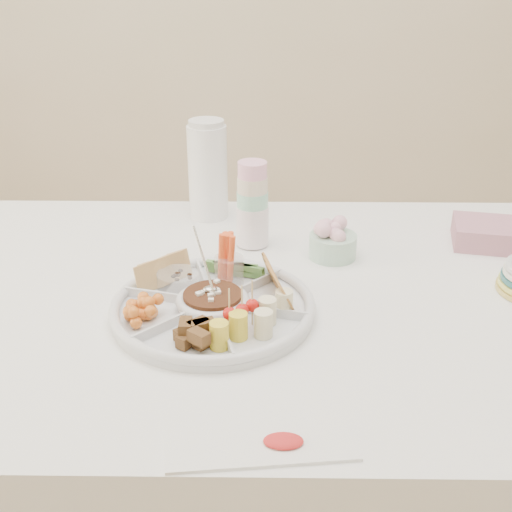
{
  "coord_description": "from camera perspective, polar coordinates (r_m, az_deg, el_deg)",
  "views": [
    {
      "loc": [
        -0.01,
        -1.14,
        1.38
      ],
      "look_at": [
        -0.03,
        0.01,
        0.83
      ],
      "focal_mm": 45.0,
      "sensor_mm": 36.0,
      "label": 1
    }
  ],
  "objects": [
    {
      "name": "tortillas",
      "position": [
        1.23,
        2.09,
        -2.69
      ],
      "size": [
        0.13,
        0.13,
        0.07
      ],
      "primitive_type": null,
      "rotation": [
        0.0,
        0.0,
        -0.26
      ],
      "color": "#AA673D",
      "rests_on": "party_tray"
    },
    {
      "name": "party_tray",
      "position": [
        1.21,
        -3.85,
        -4.3
      ],
      "size": [
        0.47,
        0.47,
        0.04
      ],
      "primitive_type": "cylinder",
      "rotation": [
        0.0,
        0.0,
        -0.26
      ],
      "color": "silver",
      "rests_on": "dining_table"
    },
    {
      "name": "bean_dip",
      "position": [
        1.21,
        -3.86,
        -3.99
      ],
      "size": [
        0.14,
        0.14,
        0.04
      ],
      "primitive_type": "cylinder",
      "rotation": [
        0.0,
        0.0,
        -0.26
      ],
      "color": "black",
      "rests_on": "party_tray"
    },
    {
      "name": "thermos",
      "position": [
        1.63,
        -4.31,
        7.74
      ],
      "size": [
        0.13,
        0.13,
        0.26
      ],
      "primitive_type": "cylinder",
      "rotation": [
        0.0,
        0.0,
        0.34
      ],
      "color": "white",
      "rests_on": "dining_table"
    },
    {
      "name": "cherries",
      "position": [
        1.19,
        -10.02,
        -4.44
      ],
      "size": [
        0.12,
        0.12,
        0.04
      ],
      "primitive_type": null,
      "rotation": [
        0.0,
        0.0,
        -0.26
      ],
      "color": "gold",
      "rests_on": "party_tray"
    },
    {
      "name": "napkin_stack",
      "position": [
        1.59,
        19.94,
        1.88
      ],
      "size": [
        0.18,
        0.16,
        0.05
      ],
      "primitive_type": "cube",
      "rotation": [
        0.0,
        0.0,
        -0.2
      ],
      "color": "#B8778B",
      "rests_on": "dining_table"
    },
    {
      "name": "cup_stack",
      "position": [
        1.47,
        -0.32,
        4.66
      ],
      "size": [
        0.09,
        0.09,
        0.21
      ],
      "primitive_type": "cylinder",
      "rotation": [
        0.0,
        0.0,
        -0.18
      ],
      "color": "silver",
      "rests_on": "dining_table"
    },
    {
      "name": "carrot_cucumber",
      "position": [
        1.3,
        -2.02,
        0.02
      ],
      "size": [
        0.14,
        0.14,
        0.11
      ],
      "primitive_type": null,
      "rotation": [
        0.0,
        0.0,
        -0.26
      ],
      "color": "#FF5925",
      "rests_on": "party_tray"
    },
    {
      "name": "pita_raisins",
      "position": [
        1.29,
        -7.64,
        -1.39
      ],
      "size": [
        0.14,
        0.14,
        0.06
      ],
      "primitive_type": null,
      "rotation": [
        0.0,
        0.0,
        -0.26
      ],
      "color": "tan",
      "rests_on": "party_tray"
    },
    {
      "name": "placemat",
      "position": [
        0.93,
        0.52,
        -16.38
      ],
      "size": [
        0.27,
        0.12,
        0.01
      ],
      "primitive_type": "cube",
      "rotation": [
        0.0,
        0.0,
        0.11
      ],
      "color": "silver",
      "rests_on": "dining_table"
    },
    {
      "name": "granola_chunks",
      "position": [
        1.1,
        -6.12,
        -6.91
      ],
      "size": [
        0.12,
        0.12,
        0.04
      ],
      "primitive_type": null,
      "rotation": [
        0.0,
        0.0,
        -0.26
      ],
      "color": "brown",
      "rests_on": "party_tray"
    },
    {
      "name": "flower_bowl",
      "position": [
        1.44,
        6.86,
        1.37
      ],
      "size": [
        0.14,
        0.14,
        0.08
      ],
      "primitive_type": "cylinder",
      "rotation": [
        0.0,
        0.0,
        -0.34
      ],
      "color": "silver",
      "rests_on": "dining_table"
    },
    {
      "name": "dining_table",
      "position": [
        1.52,
        1.07,
        -15.74
      ],
      "size": [
        1.52,
        1.02,
        0.76
      ],
      "primitive_type": "cube",
      "color": "white",
      "rests_on": "floor"
    },
    {
      "name": "banana_tomato",
      "position": [
        1.11,
        0.48,
        -5.07
      ],
      "size": [
        0.13,
        0.13,
        0.09
      ],
      "primitive_type": null,
      "rotation": [
        0.0,
        0.0,
        -0.26
      ],
      "color": "#CEC77C",
      "rests_on": "party_tray"
    }
  ]
}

